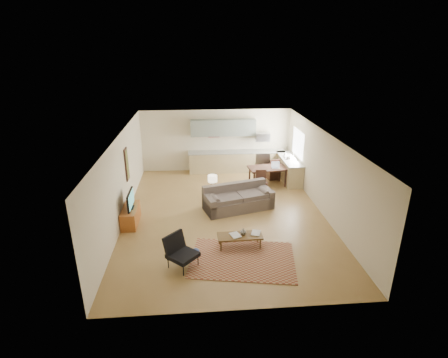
{
  "coord_description": "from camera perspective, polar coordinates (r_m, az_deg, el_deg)",
  "views": [
    {
      "loc": [
        -0.89,
        -10.39,
        5.31
      ],
      "look_at": [
        0.0,
        0.3,
        1.15
      ],
      "focal_mm": 28.0,
      "sensor_mm": 36.0,
      "label": 1
    }
  ],
  "objects": [
    {
      "name": "vase",
      "position": [
        9.79,
        3.15,
        -8.53
      ],
      "size": [
        0.2,
        0.2,
        0.18
      ],
      "primitive_type": "imported",
      "rotation": [
        0.0,
        0.0,
        0.06
      ],
      "color": "black",
      "rests_on": "coffee_table"
    },
    {
      "name": "dining_table",
      "position": [
        14.02,
        7.09,
        0.43
      ],
      "size": [
        1.58,
        1.03,
        0.75
      ],
      "primitive_type": null,
      "rotation": [
        0.0,
        0.0,
        0.12
      ],
      "color": "#321C15",
      "rests_on": "floor"
    },
    {
      "name": "upper_cabinets",
      "position": [
        15.14,
        -0.13,
        8.38
      ],
      "size": [
        2.8,
        0.34,
        0.7
      ],
      "primitive_type": "cube",
      "color": "gray",
      "rests_on": "room"
    },
    {
      "name": "kitchen_range",
      "position": [
        15.63,
        6.15,
        2.95
      ],
      "size": [
        0.62,
        0.62,
        0.9
      ],
      "primitive_type": "cube",
      "color": "#A5A8AD",
      "rests_on": "ground"
    },
    {
      "name": "kitchen_counter_back",
      "position": [
        15.46,
        2.14,
        2.9
      ],
      "size": [
        4.26,
        0.64,
        0.92
      ],
      "primitive_type": null,
      "color": "tan",
      "rests_on": "ground"
    },
    {
      "name": "soap_bottle",
      "position": [
        14.84,
        10.01,
        4.04
      ],
      "size": [
        0.12,
        0.12,
        0.19
      ],
      "primitive_type": "imported",
      "rotation": [
        0.0,
        0.0,
        0.22
      ],
      "color": "beige",
      "rests_on": "kitchen_counter_right"
    },
    {
      "name": "wall_art_left",
      "position": [
        12.12,
        -15.56,
        2.33
      ],
      "size": [
        0.06,
        0.42,
        1.1
      ],
      "primitive_type": null,
      "color": "olive",
      "rests_on": "room"
    },
    {
      "name": "window_right",
      "position": [
        14.5,
        11.98,
        5.71
      ],
      "size": [
        0.02,
        1.4,
        1.05
      ],
      "primitive_type": "cube",
      "color": "white",
      "rests_on": "room"
    },
    {
      "name": "rug",
      "position": [
        9.44,
        3.02,
        -12.98
      ],
      "size": [
        2.99,
        2.32,
        0.02
      ],
      "primitive_type": "cube",
      "rotation": [
        0.0,
        0.0,
        -0.17
      ],
      "color": "brown",
      "rests_on": "floor"
    },
    {
      "name": "laptop",
      "position": [
        13.83,
        8.47,
        2.24
      ],
      "size": [
        0.33,
        0.25,
        0.24
      ],
      "primitive_type": null,
      "rotation": [
        0.0,
        0.0,
        -0.04
      ],
      "color": "#A5A8AD",
      "rests_on": "dining_table"
    },
    {
      "name": "book_a",
      "position": [
        9.69,
        1.19,
        -9.32
      ],
      "size": [
        0.46,
        0.49,
        0.03
      ],
      "primitive_type": "imported",
      "rotation": [
        0.0,
        0.0,
        0.33
      ],
      "color": "maroon",
      "rests_on": "coffee_table"
    },
    {
      "name": "sofa",
      "position": [
        11.91,
        2.38,
        -3.06
      ],
      "size": [
        2.62,
        1.68,
        0.84
      ],
      "primitive_type": null,
      "rotation": [
        0.0,
        0.0,
        0.28
      ],
      "color": "#5A4F49",
      "rests_on": "floor"
    },
    {
      "name": "book_b",
      "position": [
        9.91,
        4.53,
        -8.68
      ],
      "size": [
        0.44,
        0.48,
        0.03
      ],
      "primitive_type": "imported",
      "rotation": [
        0.0,
        0.0,
        -0.32
      ],
      "color": "navy",
      "rests_on": "coffee_table"
    },
    {
      "name": "armchair",
      "position": [
        9.01,
        -6.76,
        -11.8
      ],
      "size": [
        1.05,
        1.05,
        0.85
      ],
      "primitive_type": null,
      "rotation": [
        0.0,
        0.0,
        0.82
      ],
      "color": "black",
      "rests_on": "floor"
    },
    {
      "name": "tv_credenza",
      "position": [
        11.41,
        -15.01,
        -5.8
      ],
      "size": [
        0.45,
        1.18,
        0.55
      ],
      "primitive_type": null,
      "color": "#974C1C",
      "rests_on": "floor"
    },
    {
      "name": "coffee_table",
      "position": [
        9.87,
        2.59,
        -10.08
      ],
      "size": [
        1.26,
        0.53,
        0.38
      ],
      "primitive_type": null,
      "rotation": [
        0.0,
        0.0,
        0.03
      ],
      "color": "#483012",
      "rests_on": "floor"
    },
    {
      "name": "table_lamp",
      "position": [
        11.88,
        -1.88,
        -0.51
      ],
      "size": [
        0.4,
        0.4,
        0.52
      ],
      "primitive_type": null,
      "rotation": [
        0.0,
        0.0,
        0.29
      ],
      "color": "beige",
      "rests_on": "console_table"
    },
    {
      "name": "dining_chair_near",
      "position": [
        13.3,
        6.16,
        -0.46
      ],
      "size": [
        0.41,
        0.43,
        0.86
      ],
      "primitive_type": null,
      "rotation": [
        0.0,
        0.0,
        0.01
      ],
      "color": "#321C15",
      "rests_on": "floor"
    },
    {
      "name": "dining_chair_far",
      "position": [
        14.71,
        7.96,
        1.72
      ],
      "size": [
        0.51,
        0.53,
        0.91
      ],
      "primitive_type": null,
      "rotation": [
        0.0,
        0.0,
        3.34
      ],
      "color": "#321C15",
      "rests_on": "floor"
    },
    {
      "name": "console_table",
      "position": [
        12.11,
        -1.85,
        -3.11
      ],
      "size": [
        0.66,
        0.57,
        0.65
      ],
      "primitive_type": null,
      "rotation": [
        0.0,
        0.0,
        0.41
      ],
      "color": "#321C15",
      "rests_on": "floor"
    },
    {
      "name": "kitchen_counter_right",
      "position": [
        14.74,
        10.55,
        1.62
      ],
      "size": [
        0.64,
        2.26,
        0.92
      ],
      "primitive_type": null,
      "color": "tan",
      "rests_on": "ground"
    },
    {
      "name": "tv",
      "position": [
        11.17,
        -15.04,
        -3.3
      ],
      "size": [
        0.09,
        0.91,
        0.55
      ],
      "primitive_type": null,
      "color": "black",
      "rests_on": "tv_credenza"
    },
    {
      "name": "room",
      "position": [
        11.15,
        0.13,
        0.4
      ],
      "size": [
        9.0,
        9.0,
        9.0
      ],
      "color": "olive",
      "rests_on": "ground"
    },
    {
      "name": "triptych",
      "position": [
        15.3,
        -1.68,
        7.73
      ],
      "size": [
        1.7,
        0.04,
        0.5
      ],
      "primitive_type": null,
      "color": "beige",
      "rests_on": "room"
    },
    {
      "name": "kitchen_microwave",
      "position": [
        15.34,
        6.3,
        6.88
      ],
      "size": [
        0.62,
        0.4,
        0.35
      ],
      "primitive_type": "cube",
      "color": "#A5A8AD",
      "rests_on": "room"
    }
  ]
}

